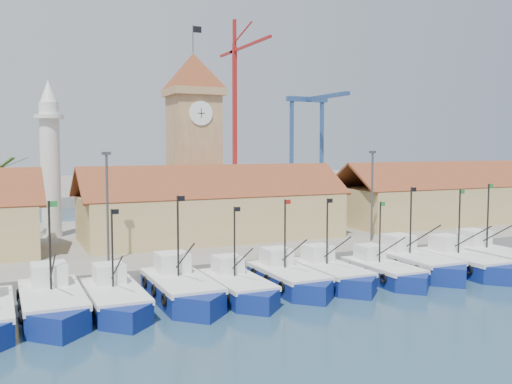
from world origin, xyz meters
name	(u,v)px	position (x,y,z in m)	size (l,w,h in m)	color
ground	(309,300)	(0.00, 0.00, 0.00)	(400.00, 400.00, 0.00)	#1D3B4E
quay	(200,240)	(0.00, 24.00, 0.75)	(140.00, 32.00, 1.50)	gray
terminal	(87,187)	(0.00, 110.00, 1.00)	(240.00, 80.00, 2.00)	gray
boat_1	(53,306)	(-17.10, 2.91, 0.82)	(3.81, 10.43, 7.89)	navy
boat_2	(116,301)	(-13.19, 2.63, 0.74)	(3.47, 9.50, 7.18)	navy
boat_3	(183,291)	(-8.46, 3.13, 0.82)	(3.81, 10.44, 7.90)	navy
boat_4	(239,289)	(-4.45, 2.38, 0.72)	(3.36, 9.20, 6.96)	navy
boat_5	(290,280)	(0.08, 3.11, 0.75)	(3.51, 9.62, 7.28)	navy
boat_6	(333,276)	(3.84, 3.04, 0.75)	(3.48, 9.54, 7.22)	navy
boat_7	(385,273)	(8.35, 2.23, 0.71)	(3.29, 9.02, 6.82)	navy
boat_8	(417,265)	(12.48, 3.29, 0.81)	(3.80, 10.40, 7.87)	navy
boat_9	(466,264)	(16.56, 1.82, 0.79)	(3.69, 10.09, 7.64)	navy
boat_10	(495,259)	(20.61, 2.43, 0.83)	(3.86, 10.56, 7.99)	navy
hall_center	(213,214)	(0.00, 20.00, 3.99)	(27.04, 10.13, 7.61)	tan
hall_right	(452,202)	(32.00, 20.00, 3.99)	(31.20, 10.13, 7.61)	tan
clock_tower	(194,137)	(0.00, 26.00, 11.96)	(5.80, 5.80, 22.70)	tan
minaret	(50,158)	(-15.00, 28.00, 9.73)	(3.00, 3.00, 16.30)	silver
lamp_posts	(248,196)	(0.50, 12.00, 6.48)	(80.70, 0.25, 9.03)	#3F3F44
crane_red_right	(237,92)	(37.35, 103.73, 25.16)	(1.00, 31.67, 41.88)	#A21919
gantry	(313,114)	(62.00, 106.65, 20.04)	(13.00, 22.00, 23.20)	navy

